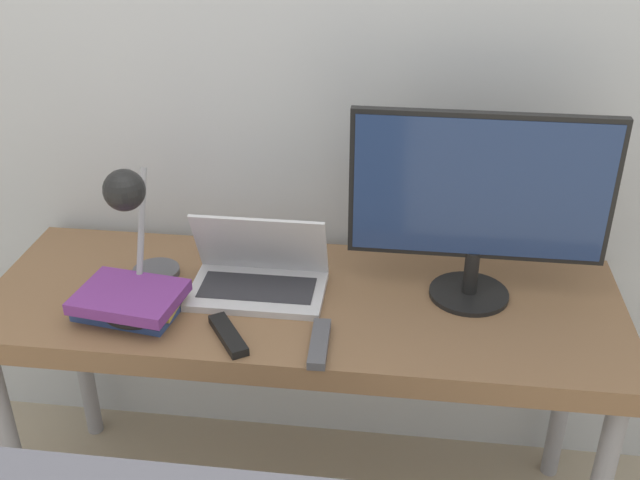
{
  "coord_description": "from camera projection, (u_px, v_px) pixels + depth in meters",
  "views": [
    {
      "loc": [
        0.24,
        -1.27,
        1.74
      ],
      "look_at": [
        0.05,
        0.25,
        0.91
      ],
      "focal_mm": 42.0,
      "sensor_mm": 36.0,
      "label": 1
    }
  ],
  "objects": [
    {
      "name": "game_controller",
      "position": [
        135.0,
        315.0,
        1.76
      ],
      "size": [
        0.15,
        0.11,
        0.04
      ],
      "color": "black",
      "rests_on": "desk"
    },
    {
      "name": "wall_back",
      "position": [
        319.0,
        32.0,
        1.9
      ],
      "size": [
        8.0,
        0.05,
        2.6
      ],
      "color": "silver",
      "rests_on": "ground_plane"
    },
    {
      "name": "media_remote",
      "position": [
        319.0,
        344.0,
        1.68
      ],
      "size": [
        0.05,
        0.17,
        0.02
      ],
      "color": "#4C4C51",
      "rests_on": "desk"
    },
    {
      "name": "desk_lamp",
      "position": [
        132.0,
        210.0,
        1.76
      ],
      "size": [
        0.12,
        0.24,
        0.35
      ],
      "color": "#4C4C51",
      "rests_on": "desk"
    },
    {
      "name": "laptop",
      "position": [
        258.0,
        275.0,
        1.88
      ],
      "size": [
        0.34,
        0.21,
        0.21
      ],
      "color": "silver",
      "rests_on": "desk"
    },
    {
      "name": "tv_remote",
      "position": [
        228.0,
        335.0,
        1.71
      ],
      "size": [
        0.12,
        0.16,
        0.02
      ],
      "color": "black",
      "rests_on": "desk"
    },
    {
      "name": "desk",
      "position": [
        302.0,
        320.0,
        1.9
      ],
      "size": [
        1.59,
        0.56,
        0.73
      ],
      "color": "brown",
      "rests_on": "ground_plane"
    },
    {
      "name": "book_stack",
      "position": [
        129.0,
        301.0,
        1.79
      ],
      "size": [
        0.27,
        0.22,
        0.07
      ],
      "color": "#334C8C",
      "rests_on": "desk"
    },
    {
      "name": "monitor",
      "position": [
        479.0,
        198.0,
        1.75
      ],
      "size": [
        0.61,
        0.2,
        0.48
      ],
      "color": "black",
      "rests_on": "desk"
    }
  ]
}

